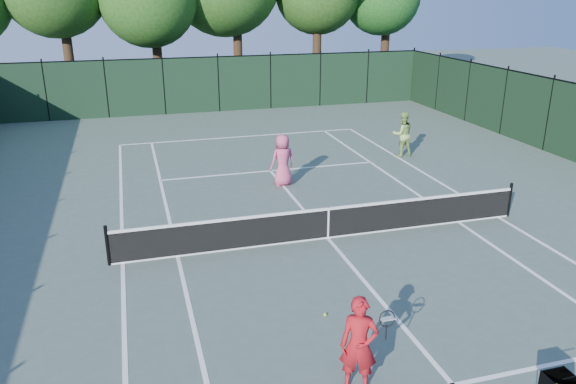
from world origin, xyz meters
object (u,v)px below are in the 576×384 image
object	(u,v)px
player_green	(402,134)
ball_hopper	(561,384)
player_pink	(283,160)
coach	(359,345)
loose_ball_midcourt	(325,315)

from	to	relation	value
player_green	ball_hopper	world-z (taller)	player_green
player_pink	coach	bearing A→B (deg)	69.55
player_pink	ball_hopper	bearing A→B (deg)	83.19
player_pink	ball_hopper	world-z (taller)	player_pink
player_pink	player_green	distance (m)	6.12
player_green	ball_hopper	xyz separation A→B (m)	(-4.66, -14.53, -0.19)
ball_hopper	loose_ball_midcourt	bearing A→B (deg)	130.73
coach	ball_hopper	world-z (taller)	coach
coach	player_green	world-z (taller)	player_green
player_green	ball_hopper	distance (m)	15.26
coach	player_green	bearing A→B (deg)	85.30
player_green	ball_hopper	size ratio (longest dim) A/B	2.13
ball_hopper	loose_ball_midcourt	size ratio (longest dim) A/B	12.71
loose_ball_midcourt	ball_hopper	bearing A→B (deg)	-57.87
player_pink	loose_ball_midcourt	world-z (taller)	player_pink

